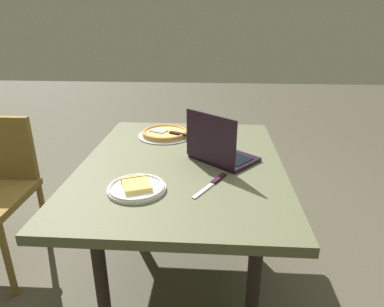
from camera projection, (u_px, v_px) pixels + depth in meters
ground_plane at (184, 277)px, 1.88m from camera, size 12.00×12.00×0.00m
dining_table at (182, 176)px, 1.65m from camera, size 1.25×0.95×0.70m
laptop at (219, 151)px, 1.60m from camera, size 0.35×0.36×0.25m
pizza_plate at (137, 187)px, 1.34m from camera, size 0.23×0.23×0.04m
pizza_tray at (165, 133)px, 1.96m from camera, size 0.31×0.31×0.04m
table_knife at (213, 183)px, 1.40m from camera, size 0.23×0.14×0.01m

